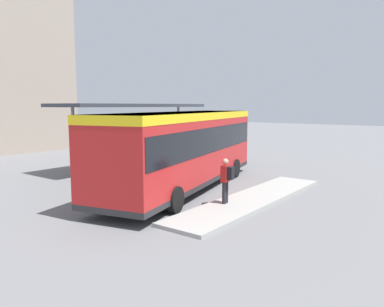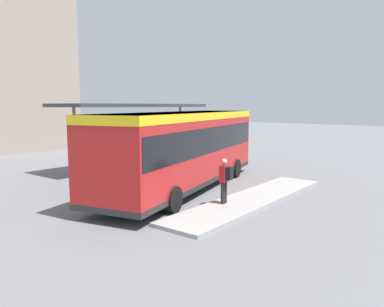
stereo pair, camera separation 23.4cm
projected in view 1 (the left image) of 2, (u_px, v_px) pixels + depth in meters
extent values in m
plane|color=slate|center=(184.00, 189.00, 16.12)|extent=(120.00, 120.00, 0.00)
cube|color=#9E9E99|center=(253.00, 199.00, 14.11)|extent=(9.13, 1.80, 0.12)
cube|color=red|center=(184.00, 147.00, 15.89)|extent=(11.39, 5.16, 2.94)
cube|color=yellow|center=(184.00, 116.00, 15.72)|extent=(11.42, 5.18, 0.30)
cube|color=black|center=(184.00, 139.00, 15.85)|extent=(11.19, 5.14, 1.03)
cube|color=black|center=(225.00, 131.00, 20.89)|extent=(0.64, 2.30, 1.13)
cube|color=#28282B|center=(184.00, 179.00, 16.06)|extent=(11.41, 5.17, 0.20)
cylinder|color=black|center=(190.00, 165.00, 19.68)|extent=(0.94, 0.49, 0.90)
cylinder|color=black|center=(235.00, 168.00, 18.72)|extent=(0.94, 0.49, 0.90)
cylinder|color=black|center=(113.00, 193.00, 13.41)|extent=(0.94, 0.49, 0.90)
cylinder|color=black|center=(175.00, 200.00, 12.45)|extent=(0.94, 0.49, 0.90)
cylinder|color=#232328|center=(224.00, 193.00, 13.15)|extent=(0.15, 0.15, 0.78)
cylinder|color=#232328|center=(226.00, 192.00, 13.31)|extent=(0.15, 0.15, 0.78)
cube|color=#B21E1E|center=(225.00, 173.00, 13.14)|extent=(0.42, 0.27, 0.59)
cube|color=black|center=(231.00, 173.00, 13.04)|extent=(0.32, 0.23, 0.45)
sphere|color=tan|center=(226.00, 162.00, 13.09)|extent=(0.21, 0.21, 0.21)
torus|color=black|center=(212.00, 152.00, 25.88)|extent=(0.13, 0.73, 0.73)
torus|color=black|center=(225.00, 153.00, 25.37)|extent=(0.13, 0.73, 0.73)
cylinder|color=red|center=(219.00, 149.00, 25.60)|extent=(0.12, 0.77, 0.04)
cylinder|color=red|center=(221.00, 150.00, 25.51)|extent=(0.04, 0.04, 0.36)
cube|color=black|center=(221.00, 148.00, 25.49)|extent=(0.09, 0.19, 0.04)
cylinder|color=red|center=(213.00, 148.00, 25.79)|extent=(0.48, 0.09, 0.03)
torus|color=black|center=(214.00, 153.00, 25.58)|extent=(0.16, 0.72, 0.72)
torus|color=black|center=(204.00, 152.00, 26.28)|extent=(0.16, 0.72, 0.72)
cylinder|color=#2847AD|center=(209.00, 149.00, 25.90)|extent=(0.16, 0.76, 0.04)
cylinder|color=#2847AD|center=(207.00, 149.00, 26.03)|extent=(0.04, 0.04, 0.35)
cube|color=black|center=(207.00, 147.00, 26.01)|extent=(0.10, 0.19, 0.04)
cylinder|color=#2847AD|center=(213.00, 148.00, 25.61)|extent=(0.48, 0.11, 0.03)
cube|color=#383D47|center=(133.00, 105.00, 21.30)|extent=(9.53, 3.14, 0.18)
cylinder|color=gray|center=(74.00, 143.00, 18.34)|extent=(0.16, 0.16, 3.48)
cylinder|color=gray|center=(178.00, 133.00, 24.74)|extent=(0.16, 0.16, 3.48)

